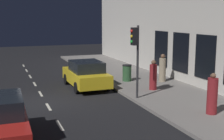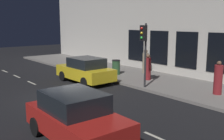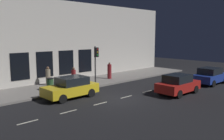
{
  "view_description": "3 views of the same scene",
  "coord_description": "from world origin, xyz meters",
  "px_view_note": "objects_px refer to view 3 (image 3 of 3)",
  "views": [
    {
      "loc": [
        -2.08,
        -14.67,
        4.08
      ],
      "look_at": [
        2.71,
        -2.13,
        1.75
      ],
      "focal_mm": 48.8,
      "sensor_mm": 36.0,
      "label": 1
    },
    {
      "loc": [
        -6.34,
        -11.58,
        3.74
      ],
      "look_at": [
        2.46,
        -0.8,
        1.24
      ],
      "focal_mm": 42.47,
      "sensor_mm": 36.0,
      "label": 2
    },
    {
      "loc": [
        -12.14,
        12.04,
        4.66
      ],
      "look_at": [
        1.88,
        -1.28,
        1.85
      ],
      "focal_mm": 38.43,
      "sensor_mm": 36.0,
      "label": 3
    }
  ],
  "objects_px": {
    "parked_car_0": "(210,76)",
    "parked_car_2": "(178,84)",
    "traffic_light": "(96,57)",
    "parked_car_1": "(71,87)",
    "pedestrian_1": "(109,71)",
    "pedestrian_0": "(74,77)",
    "trash_bin": "(50,84)",
    "pedestrian_2": "(48,77)"
  },
  "relations": [
    {
      "from": "parked_car_0",
      "to": "parked_car_2",
      "type": "height_order",
      "value": "same"
    },
    {
      "from": "traffic_light",
      "to": "parked_car_1",
      "type": "relative_size",
      "value": 0.87
    },
    {
      "from": "parked_car_0",
      "to": "parked_car_2",
      "type": "relative_size",
      "value": 1.0
    },
    {
      "from": "traffic_light",
      "to": "pedestrian_1",
      "type": "height_order",
      "value": "traffic_light"
    },
    {
      "from": "traffic_light",
      "to": "pedestrian_1",
      "type": "distance_m",
      "value": 4.28
    },
    {
      "from": "parked_car_1",
      "to": "pedestrian_1",
      "type": "xyz_separation_m",
      "value": [
        3.32,
        -7.04,
        0.14
      ]
    },
    {
      "from": "parked_car_0",
      "to": "pedestrian_1",
      "type": "bearing_deg",
      "value": -144.66
    },
    {
      "from": "parked_car_0",
      "to": "parked_car_1",
      "type": "relative_size",
      "value": 0.96
    },
    {
      "from": "traffic_light",
      "to": "pedestrian_0",
      "type": "distance_m",
      "value": 2.8
    },
    {
      "from": "parked_car_1",
      "to": "trash_bin",
      "type": "bearing_deg",
      "value": 3.95
    },
    {
      "from": "pedestrian_0",
      "to": "pedestrian_1",
      "type": "distance_m",
      "value": 4.65
    },
    {
      "from": "trash_bin",
      "to": "parked_car_2",
      "type": "bearing_deg",
      "value": -137.13
    },
    {
      "from": "traffic_light",
      "to": "parked_car_0",
      "type": "height_order",
      "value": "traffic_light"
    },
    {
      "from": "parked_car_2",
      "to": "parked_car_1",
      "type": "bearing_deg",
      "value": -124.59
    },
    {
      "from": "parked_car_1",
      "to": "parked_car_2",
      "type": "height_order",
      "value": "same"
    },
    {
      "from": "parked_car_0",
      "to": "pedestrian_2",
      "type": "height_order",
      "value": "pedestrian_2"
    },
    {
      "from": "parked_car_1",
      "to": "pedestrian_2",
      "type": "bearing_deg",
      "value": -8.96
    },
    {
      "from": "parked_car_1",
      "to": "parked_car_2",
      "type": "bearing_deg",
      "value": -126.17
    },
    {
      "from": "pedestrian_0",
      "to": "trash_bin",
      "type": "xyz_separation_m",
      "value": [
        -0.42,
        2.61,
        -0.24
      ]
    },
    {
      "from": "parked_car_0",
      "to": "parked_car_1",
      "type": "distance_m",
      "value": 13.56
    },
    {
      "from": "parked_car_1",
      "to": "trash_bin",
      "type": "distance_m",
      "value": 2.71
    },
    {
      "from": "pedestrian_1",
      "to": "trash_bin",
      "type": "bearing_deg",
      "value": 34.61
    },
    {
      "from": "pedestrian_1",
      "to": "parked_car_2",
      "type": "bearing_deg",
      "value": 118.45
    },
    {
      "from": "pedestrian_0",
      "to": "parked_car_2",
      "type": "bearing_deg",
      "value": -31.32
    },
    {
      "from": "parked_car_0",
      "to": "trash_bin",
      "type": "xyz_separation_m",
      "value": [
        7.61,
        12.86,
        -0.12
      ]
    },
    {
      "from": "parked_car_0",
      "to": "pedestrian_0",
      "type": "distance_m",
      "value": 13.02
    },
    {
      "from": "parked_car_1",
      "to": "pedestrian_1",
      "type": "relative_size",
      "value": 2.4
    },
    {
      "from": "traffic_light",
      "to": "parked_car_2",
      "type": "bearing_deg",
      "value": -153.25
    },
    {
      "from": "parked_car_0",
      "to": "pedestrian_0",
      "type": "height_order",
      "value": "pedestrian_0"
    },
    {
      "from": "pedestrian_0",
      "to": "pedestrian_2",
      "type": "height_order",
      "value": "pedestrian_2"
    },
    {
      "from": "traffic_light",
      "to": "pedestrian_2",
      "type": "relative_size",
      "value": 2.07
    },
    {
      "from": "traffic_light",
      "to": "trash_bin",
      "type": "relative_size",
      "value": 3.47
    },
    {
      "from": "traffic_light",
      "to": "pedestrian_0",
      "type": "relative_size",
      "value": 2.16
    },
    {
      "from": "pedestrian_0",
      "to": "trash_bin",
      "type": "distance_m",
      "value": 2.66
    },
    {
      "from": "pedestrian_1",
      "to": "parked_car_0",
      "type": "bearing_deg",
      "value": 153.98
    },
    {
      "from": "pedestrian_1",
      "to": "parked_car_1",
      "type": "bearing_deg",
      "value": 55.0
    },
    {
      "from": "parked_car_2",
      "to": "pedestrian_0",
      "type": "xyz_separation_m",
      "value": [
        8.03,
        4.46,
        0.11
      ]
    },
    {
      "from": "parked_car_1",
      "to": "parked_car_2",
      "type": "xyz_separation_m",
      "value": [
        -4.91,
        -6.86,
        -0.0
      ]
    },
    {
      "from": "pedestrian_2",
      "to": "trash_bin",
      "type": "height_order",
      "value": "pedestrian_2"
    },
    {
      "from": "pedestrian_0",
      "to": "pedestrian_2",
      "type": "bearing_deg",
      "value": 166.99
    },
    {
      "from": "parked_car_0",
      "to": "parked_car_1",
      "type": "xyz_separation_m",
      "value": [
        4.91,
        12.64,
        0.0
      ]
    },
    {
      "from": "parked_car_1",
      "to": "trash_bin",
      "type": "xyz_separation_m",
      "value": [
        2.7,
        0.21,
        -0.13
      ]
    }
  ]
}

